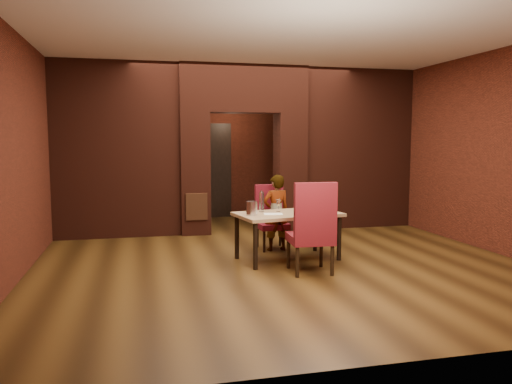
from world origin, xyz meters
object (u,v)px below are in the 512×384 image
chair_far (272,217)px  potted_plant (306,233)px  chair_near (310,227)px  person_seated (276,213)px  wine_glass_b (296,206)px  wine_glass_c (305,205)px  wine_bucket (252,208)px  water_bottle (262,201)px  wine_glass_a (278,206)px  dining_table (288,236)px

chair_far → potted_plant: size_ratio=2.43×
potted_plant → chair_near: bearing=-107.2°
person_seated → potted_plant: person_seated is taller
chair_far → potted_plant: (0.63, 0.16, -0.31)m
wine_glass_b → wine_glass_c: wine_glass_c is taller
wine_bucket → water_bottle: 0.38m
chair_near → potted_plant: (0.52, 1.66, -0.40)m
wine_glass_a → potted_plant: bearing=47.4°
wine_glass_b → wine_bucket: size_ratio=1.01×
dining_table → wine_glass_c: 0.54m
wine_glass_b → potted_plant: bearing=63.0°
chair_near → person_seated: chair_near is taller
chair_near → wine_glass_b: (0.03, 0.71, 0.19)m
chair_far → wine_bucket: 1.06m
dining_table → chair_far: chair_far is taller
wine_bucket → wine_glass_c: bearing=5.8°
wine_bucket → water_bottle: (0.22, 0.30, 0.06)m
dining_table → water_bottle: bearing=141.8°
chair_near → wine_glass_c: size_ratio=5.41×
wine_glass_c → water_bottle: 0.66m
chair_far → chair_near: (0.12, -1.50, 0.10)m
wine_glass_c → potted_plant: (0.34, 0.94, -0.61)m
wine_glass_c → dining_table: bearing=174.3°
chair_far → wine_glass_a: 0.67m
wine_bucket → water_bottle: bearing=53.3°
water_bottle → wine_glass_a: bearing=-10.1°
wine_glass_b → potted_plant: (0.48, 0.95, -0.59)m
water_bottle → potted_plant: bearing=37.1°
person_seated → chair_near: bearing=86.1°
chair_near → wine_glass_a: chair_near is taller
person_seated → wine_bucket: size_ratio=6.11×
chair_far → chair_near: chair_near is taller
chair_near → water_bottle: size_ratio=3.88×
wine_glass_b → wine_bucket: 0.70m
wine_glass_b → potted_plant: 1.22m
person_seated → wine_glass_a: bearing=70.7°
person_seated → wine_glass_a: (-0.10, -0.49, 0.18)m
chair_near → water_bottle: 1.07m
wine_glass_c → potted_plant: bearing=70.3°
wine_bucket → wine_glass_a: bearing=28.4°
dining_table → water_bottle: size_ratio=4.73×
wine_bucket → water_bottle: water_bottle is taller
person_seated → wine_bucket: person_seated is taller
chair_far → chair_near: 1.51m
dining_table → potted_plant: bearing=46.4°
person_seated → wine_glass_c: bearing=104.4°
wine_glass_c → wine_bucket: bearing=-174.2°
chair_far → person_seated: 0.15m
wine_bucket → potted_plant: (1.18, 1.02, -0.59)m
wine_glass_b → wine_glass_a: bearing=140.7°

